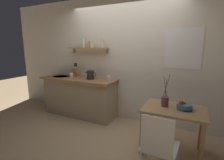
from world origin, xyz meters
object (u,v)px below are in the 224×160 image
at_px(dining_chair_near, 159,145).
at_px(coffee_mug_by_sink, 72,76).
at_px(twig_vase, 165,101).
at_px(coffee_mug_spare, 109,78).
at_px(dining_table, 173,116).
at_px(fruit_bowl, 184,106).
at_px(electric_kettle, 91,75).
at_px(knife_block, 76,71).

height_order(dining_chair_near, coffee_mug_by_sink, coffee_mug_by_sink).
relative_size(twig_vase, coffee_mug_by_sink, 3.87).
relative_size(twig_vase, coffee_mug_spare, 3.91).
bearing_deg(dining_table, fruit_bowl, 10.83).
relative_size(electric_kettle, coffee_mug_spare, 2.03).
bearing_deg(twig_vase, coffee_mug_by_sink, 168.61).
relative_size(coffee_mug_by_sink, coffee_mug_spare, 1.01).
relative_size(dining_table, dining_chair_near, 1.01).
distance_m(coffee_mug_by_sink, coffee_mug_spare, 0.92).
relative_size(dining_table, knife_block, 2.73).
height_order(dining_table, coffee_mug_by_sink, coffee_mug_by_sink).
bearing_deg(dining_table, twig_vase, 166.54).
xyz_separation_m(knife_block, coffee_mug_spare, (0.95, -0.11, -0.08)).
relative_size(dining_chair_near, coffee_mug_by_sink, 6.80).
distance_m(fruit_bowl, coffee_mug_spare, 1.64).
xyz_separation_m(electric_kettle, coffee_mug_by_sink, (-0.47, -0.08, -0.04)).
relative_size(dining_chair_near, knife_block, 2.69).
height_order(dining_table, electric_kettle, electric_kettle).
relative_size(fruit_bowl, coffee_mug_spare, 1.75).
bearing_deg(fruit_bowl, twig_vase, 178.03).
distance_m(twig_vase, knife_block, 2.32).
bearing_deg(knife_block, coffee_mug_spare, -6.80).
xyz_separation_m(dining_table, knife_block, (-2.36, 0.68, 0.45)).
distance_m(dining_table, fruit_bowl, 0.23).
height_order(dining_chair_near, coffee_mug_spare, coffee_mug_spare).
bearing_deg(dining_table, coffee_mug_by_sink, 168.48).
bearing_deg(fruit_bowl, dining_table, -169.17).
height_order(twig_vase, coffee_mug_spare, twig_vase).
bearing_deg(coffee_mug_spare, electric_kettle, -178.67).
xyz_separation_m(dining_table, coffee_mug_by_sink, (-2.33, 0.47, 0.37)).
distance_m(knife_block, coffee_mug_by_sink, 0.22).
height_order(fruit_bowl, twig_vase, twig_vase).
distance_m(dining_chair_near, knife_block, 2.73).
height_order(dining_table, knife_block, knife_block).
xyz_separation_m(twig_vase, coffee_mug_by_sink, (-2.18, 0.44, 0.16)).
bearing_deg(dining_table, knife_block, 163.89).
height_order(electric_kettle, knife_block, knife_block).
distance_m(twig_vase, coffee_mug_by_sink, 2.23).
bearing_deg(coffee_mug_by_sink, coffee_mug_spare, 5.80).
bearing_deg(electric_kettle, coffee_mug_spare, 1.33).
height_order(dining_table, fruit_bowl, fruit_bowl).
height_order(twig_vase, knife_block, knife_block).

